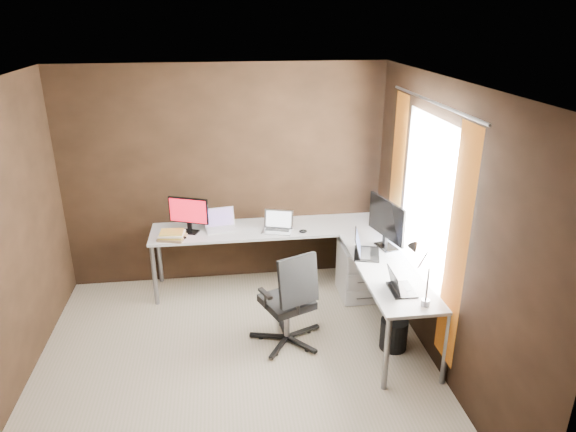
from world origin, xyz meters
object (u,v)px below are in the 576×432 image
object	(u,v)px
laptop_black_big	(363,250)
monitor_right	(387,221)
desk_lamp	(419,266)
office_chair	(289,317)
drawer_pedestal	(359,270)
laptop_white	(220,225)
laptop_black_small	(399,286)
wastebasket	(394,334)
monitor_left	(188,213)
laptop_silver	(278,226)
book_stack	(172,235)

from	to	relation	value
laptop_black_big	monitor_right	bearing A→B (deg)	-48.00
desk_lamp	office_chair	size ratio (longest dim) A/B	0.55
drawer_pedestal	laptop_white	xyz separation A→B (m)	(-1.51, 0.39, 0.48)
laptop_black_small	drawer_pedestal	bearing A→B (deg)	1.80
desk_lamp	wastebasket	xyz separation A→B (m)	(-0.01, 0.39, -0.92)
monitor_left	wastebasket	size ratio (longest dim) A/B	1.44
laptop_black_small	desk_lamp	bearing A→B (deg)	-158.00
laptop_silver	wastebasket	distance (m)	1.71
drawer_pedestal	monitor_left	size ratio (longest dim) A/B	1.40
monitor_right	monitor_left	bearing A→B (deg)	57.37
desk_lamp	laptop_black_big	bearing A→B (deg)	92.08
monitor_right	office_chair	size ratio (longest dim) A/B	0.63
laptop_white	laptop_black_small	distance (m)	2.20
drawer_pedestal	monitor_right	world-z (taller)	monitor_right
monitor_right	laptop_white	distance (m)	1.83
monitor_left	office_chair	world-z (taller)	monitor_left
drawer_pedestal	laptop_silver	size ratio (longest dim) A/B	1.60
drawer_pedestal	laptop_white	size ratio (longest dim) A/B	1.64
drawer_pedestal	wastebasket	distance (m)	1.03
laptop_silver	desk_lamp	distance (m)	1.93
laptop_silver	office_chair	xyz separation A→B (m)	(-0.02, -1.05, -0.49)
monitor_right	laptop_black_big	size ratio (longest dim) A/B	1.53
laptop_black_small	book_stack	size ratio (longest dim) A/B	0.93
laptop_silver	laptop_black_big	bearing A→B (deg)	-25.07
drawer_pedestal	laptop_black_big	bearing A→B (deg)	-103.02
laptop_white	book_stack	distance (m)	0.56
laptop_white	laptop_black_big	size ratio (longest dim) A/B	0.91
drawer_pedestal	laptop_white	world-z (taller)	laptop_white
laptop_silver	laptop_black_big	size ratio (longest dim) A/B	0.93
laptop_black_big	drawer_pedestal	bearing A→B (deg)	2.91
monitor_right	laptop_silver	xyz separation A→B (m)	(-1.04, 0.59, -0.24)
laptop_black_small	book_stack	world-z (taller)	laptop_black_small
laptop_black_small	wastebasket	distance (m)	0.66
book_stack	office_chair	bearing A→B (deg)	-40.91
monitor_left	monitor_right	distance (m)	2.12
laptop_white	desk_lamp	size ratio (longest dim) A/B	0.68
drawer_pedestal	desk_lamp	distance (m)	1.60
monitor_right	desk_lamp	size ratio (longest dim) A/B	1.15
drawer_pedestal	desk_lamp	world-z (taller)	desk_lamp
drawer_pedestal	desk_lamp	xyz separation A→B (m)	(0.08, -1.40, 0.77)
monitor_left	office_chair	size ratio (longest dim) A/B	0.44
monitor_left	laptop_black_small	distance (m)	2.42
drawer_pedestal	laptop_silver	distance (m)	1.04
drawer_pedestal	book_stack	world-z (taller)	book_stack
desk_lamp	book_stack	bearing A→B (deg)	134.13
monitor_left	wastebasket	world-z (taller)	monitor_left
monitor_right	laptop_black_small	bearing A→B (deg)	156.11
laptop_black_small	book_stack	bearing A→B (deg)	57.44
monitor_left	office_chair	xyz separation A→B (m)	(0.94, -1.14, -0.67)
laptop_white	book_stack	xyz separation A→B (m)	(-0.52, -0.21, -0.01)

